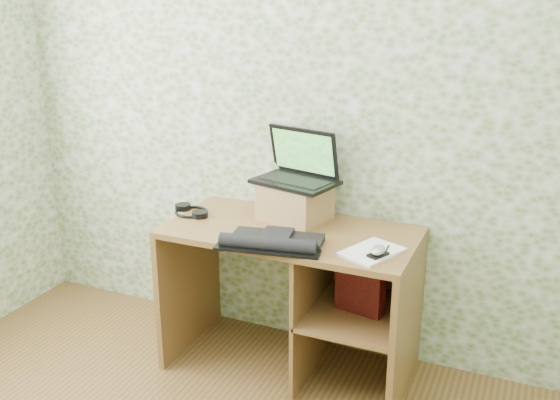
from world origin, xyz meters
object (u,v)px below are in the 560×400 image
at_px(notepad, 372,252).
at_px(laptop, 298,170).
at_px(desk, 307,281).
at_px(riser, 295,201).
at_px(keyboard, 273,241).

bearing_deg(notepad, laptop, 169.23).
distance_m(desk, laptop, 0.55).
distance_m(riser, keyboard, 0.37).
bearing_deg(riser, notepad, -29.41).
relative_size(desk, laptop, 2.72).
relative_size(riser, notepad, 1.16).
bearing_deg(keyboard, notepad, 3.03).
bearing_deg(notepad, keyboard, -144.68).
bearing_deg(laptop, notepad, -19.60).
height_order(riser, keyboard, riser).
bearing_deg(desk, notepad, -22.87).
xyz_separation_m(laptop, keyboard, (0.04, -0.41, -0.22)).
height_order(laptop, notepad, laptop).
bearing_deg(desk, laptop, 126.37).
relative_size(riser, keyboard, 0.64).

